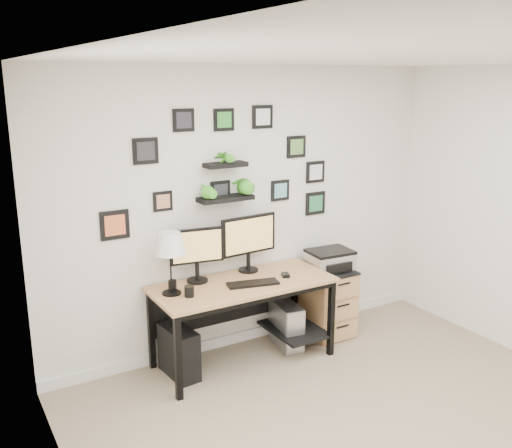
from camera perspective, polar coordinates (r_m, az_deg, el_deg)
room at (r=5.68m, az=-0.50°, el=-10.92°), size 4.00×4.00×4.00m
desk at (r=5.09m, az=-1.15°, el=-6.98°), size 1.60×0.70×0.75m
monitor_left at (r=4.95m, az=-5.93°, el=-2.70°), size 0.47×0.21×0.48m
monitor_right at (r=5.18m, az=-0.74°, el=-1.48°), size 0.57×0.20×0.53m
keyboard at (r=4.94m, az=-0.30°, el=-5.97°), size 0.47×0.24×0.02m
mouse at (r=5.14m, az=2.96°, el=-5.11°), size 0.09×0.11×0.03m
table_lamp at (r=4.66m, az=-8.61°, el=-2.08°), size 0.26×0.26×0.53m
mug at (r=4.70m, az=-6.69°, el=-6.70°), size 0.08×0.08×0.09m
pen_cup at (r=4.85m, az=-8.36°, el=-6.08°), size 0.07×0.07×0.09m
pc_tower_black at (r=5.02m, az=-7.72°, el=-12.56°), size 0.23×0.45×0.43m
pc_tower_grey at (r=5.49m, az=3.06°, el=-10.03°), size 0.25×0.45×0.43m
file_cabinet at (r=5.74m, az=7.04°, el=-7.68°), size 0.43×0.53×0.67m
printer at (r=5.60m, az=7.41°, el=-3.56°), size 0.44×0.36×0.19m
wall_decor at (r=5.04m, az=-2.74°, el=4.96°), size 2.25×0.18×1.08m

